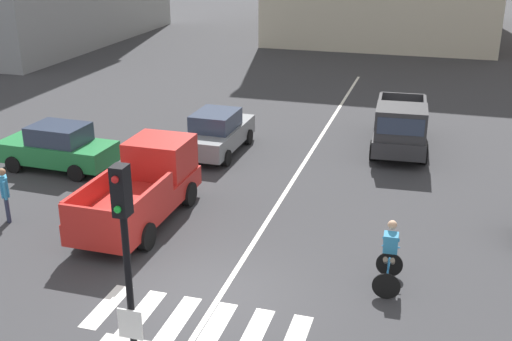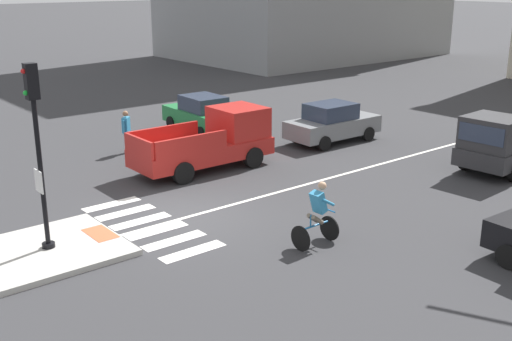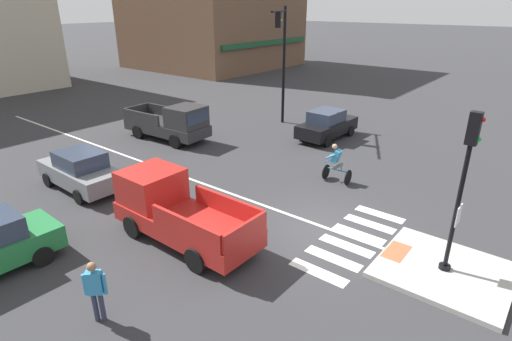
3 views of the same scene
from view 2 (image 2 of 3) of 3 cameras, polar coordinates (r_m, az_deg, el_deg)
ground_plane at (r=18.35m, az=-6.72°, el=-4.16°), size 300.00×300.00×0.00m
traffic_island at (r=16.74m, az=-18.17°, el=-6.83°), size 3.22×3.49×0.15m
tactile_pad_front at (r=17.19m, az=-13.88°, el=-5.53°), size 1.10×0.60×0.01m
signal_pole at (r=15.84m, az=-19.14°, el=2.59°), size 0.44×0.38×4.58m
crosswalk_stripe_a at (r=19.68m, az=-12.89°, el=-2.98°), size 0.44×1.80×0.01m
crosswalk_stripe_b at (r=18.93m, az=-11.69°, el=-3.72°), size 0.44×1.80×0.01m
crosswalk_stripe_c at (r=18.20m, az=-10.38°, el=-4.51°), size 0.44×1.80×0.01m
crosswalk_stripe_d at (r=17.48m, az=-8.96°, el=-5.36°), size 0.44×1.80×0.01m
crosswalk_stripe_e at (r=16.77m, az=-7.41°, el=-6.28°), size 0.44×1.80×0.01m
crosswalk_stripe_f at (r=16.09m, az=-5.72°, el=-7.28°), size 0.44×1.80×0.01m
lane_centre_line at (r=24.78m, az=13.29°, el=1.17°), size 0.14×28.00×0.01m
car_green_cross_left at (r=27.99m, az=-4.88°, el=5.08°), size 4.16×1.96×1.64m
car_grey_westbound_far at (r=26.40m, az=6.90°, el=4.29°), size 1.91×4.13×1.64m
pickup_truck_red_westbound_near at (r=22.65m, az=-3.87°, el=2.66°), size 2.09×5.11×2.08m
pickup_truck_charcoal_eastbound_far at (r=24.11m, az=21.75°, el=2.35°), size 2.27×5.20×2.08m
cyclist at (r=16.15m, az=5.59°, el=-3.83°), size 0.68×1.10×1.68m
pedestrian_at_curb_left at (r=25.04m, az=-11.63°, el=3.75°), size 0.40×0.43×1.67m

